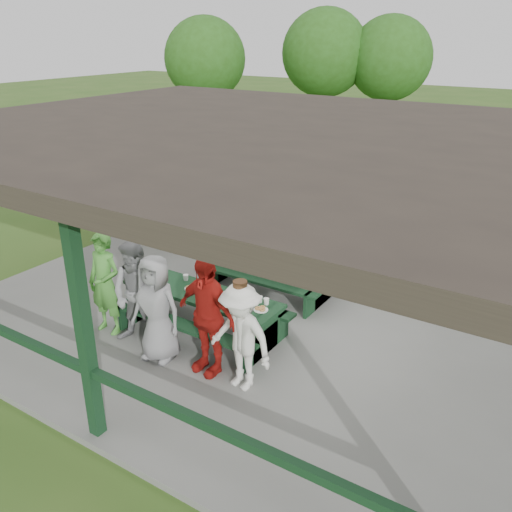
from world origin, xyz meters
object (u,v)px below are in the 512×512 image
Objects in this scene: contestant_grey_left at (137,294)px; contestant_grey_mid at (157,308)px; contestant_red at (207,315)px; contestant_green at (105,283)px; contestant_white_fedora at (241,337)px; spectator_blue at (252,215)px; farm_trailer at (331,171)px; picnic_table_far at (273,267)px; spectator_grey at (369,259)px; spectator_lblue at (293,237)px; picnic_table_near at (202,307)px.

contestant_grey_left is 0.56m from contestant_grey_mid.
contestant_grey_mid is at bearing -162.99° from contestant_red.
contestant_green is 1.06× the size of contestant_white_fedora.
farm_trailer is (-0.71, 5.55, -0.25)m from spectator_blue.
spectator_grey is (1.59, 0.82, 0.24)m from picnic_table_far.
spectator_lblue is 1.47m from spectator_blue.
spectator_blue is (0.06, 4.22, -0.02)m from contestant_green.
contestant_green is 1.00× the size of contestant_grey_left.
farm_trailer is (-1.99, 8.99, 0.12)m from picnic_table_near.
spectator_grey is at bearing 57.17° from contestant_grey_mid.
contestant_grey_left is 1.02× the size of spectator_blue.
contestant_green is 1.21× the size of spectator_grey.
contestant_grey_left is 1.09× the size of spectator_lblue.
contestant_green reaches higher than picnic_table_near.
contestant_red is 1.07× the size of spectator_blue.
picnic_table_far is 1.81m from spectator_grey.
contestant_green is 3.90m from spectator_lblue.
picnic_table_near is 1.93× the size of spectator_grey.
spectator_lblue is at bearing 63.41° from contestant_grey_left.
contestant_grey_mid reaches higher than farm_trailer.
contestant_grey_left is at bearing 53.08° from spectator_grey.
contestant_red is at bearing 3.05° from contestant_grey_mid.
farm_trailer is at bearing -73.27° from spectator_blue.
contestant_grey_left reaches higher than contestant_white_fedora.
contestant_green is 1.03× the size of contestant_grey_mid.
contestant_grey_left is at bearing 156.84° from contestant_grey_mid.
picnic_table_near is 0.99m from contestant_grey_mid.
contestant_grey_mid is 0.84m from contestant_red.
contestant_white_fedora is 3.68m from spectator_grey.
picnic_table_near is at bearing 55.16° from spectator_grey.
contestant_white_fedora is 10.39m from farm_trailer.
contestant_grey_left is (-0.77, -2.76, 0.39)m from picnic_table_far.
farm_trailer is (-1.88, 9.92, -0.24)m from contestant_grey_mid.
farm_trailer is (-0.64, 9.77, -0.27)m from contestant_green.
spectator_blue reaches higher than contestant_white_fedora.
contestant_white_fedora is 5.03m from spectator_blue.
contestant_red is (0.71, -0.78, 0.42)m from picnic_table_near.
contestant_white_fedora is at bearing -94.62° from farm_trailer.
contestant_grey_mid is at bearing 68.38° from spectator_lblue.
contestant_red reaches higher than spectator_lblue.
contestant_grey_mid is 0.99× the size of spectator_blue.
spectator_lblue reaches higher than picnic_table_near.
spectator_lblue is at bearing 93.96° from picnic_table_far.
contestant_grey_mid is at bearing 114.50° from spectator_blue.
farm_trailer is (-2.11, 6.99, 0.12)m from picnic_table_far.
contestant_white_fedora reaches higher than farm_trailer.
contestant_green is at bearing 166.53° from contestant_grey_mid.
spectator_lblue is at bearing -5.02° from spectator_grey.
picnic_table_far is at bearing -96.49° from farm_trailer.
picnic_table_far is 7.31m from farm_trailer.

